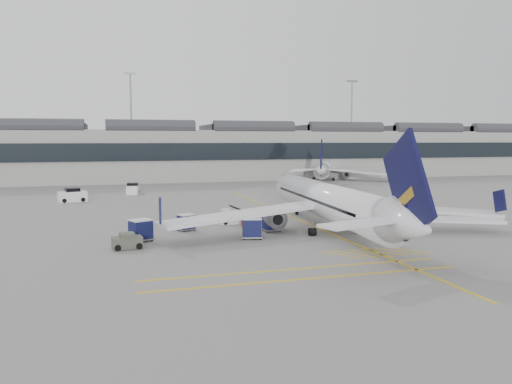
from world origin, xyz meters
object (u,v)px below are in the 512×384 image
object	(u,v)px
belt_loader	(236,218)
baggage_cart_a	(252,227)
airliner_main	(330,203)
ramp_agent_b	(281,220)
ramp_agent_a	(243,220)
pushback_tug	(127,242)

from	to	relation	value
belt_loader	baggage_cart_a	xyz separation A→B (m)	(-0.66, -8.71, 0.46)
airliner_main	ramp_agent_b	distance (m)	5.50
belt_loader	ramp_agent_a	world-z (taller)	belt_loader
airliner_main	ramp_agent_a	world-z (taller)	airliner_main
airliner_main	ramp_agent_b	world-z (taller)	airliner_main
belt_loader	pushback_tug	xyz separation A→B (m)	(-11.72, -9.86, 0.02)
ramp_agent_a	ramp_agent_b	world-z (taller)	ramp_agent_a
belt_loader	ramp_agent_a	xyz separation A→B (m)	(-0.00, -2.97, 0.26)
belt_loader	baggage_cart_a	distance (m)	8.74
ramp_agent_a	pushback_tug	bearing A→B (deg)	171.07
baggage_cart_a	pushback_tug	world-z (taller)	baggage_cart_a
baggage_cart_a	pushback_tug	bearing A→B (deg)	-161.88
baggage_cart_a	ramp_agent_a	bearing A→B (deg)	95.63
baggage_cart_a	pushback_tug	xyz separation A→B (m)	(-11.06, -1.16, -0.43)
airliner_main	baggage_cart_a	world-z (taller)	airliner_main
airliner_main	belt_loader	size ratio (longest dim) A/B	7.70
belt_loader	ramp_agent_b	world-z (taller)	belt_loader
belt_loader	ramp_agent_b	xyz separation A→B (m)	(3.66, -4.27, 0.25)
belt_loader	pushback_tug	distance (m)	15.32
belt_loader	ramp_agent_b	bearing A→B (deg)	-50.75
pushback_tug	ramp_agent_a	bearing A→B (deg)	23.18
belt_loader	pushback_tug	bearing A→B (deg)	-141.29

